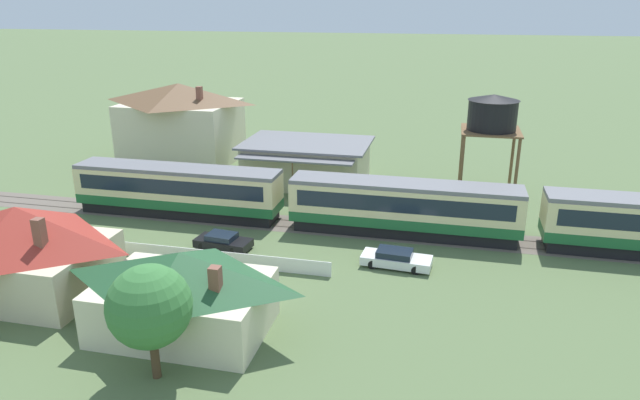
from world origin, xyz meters
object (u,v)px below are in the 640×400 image
(station_house_brown_roof, at_px, (181,122))
(parked_car_green, at_px, (50,226))
(yard_tree_1, at_px, (150,110))
(yard_tree_2, at_px, (149,307))
(cottage_dark_green_roof, at_px, (182,291))
(parked_car_white, at_px, (396,259))
(parked_car_black, at_px, (223,241))
(passenger_train, at_px, (407,206))
(station_building, at_px, (307,162))
(water_tower, at_px, (492,115))
(cottage_red_roof, at_px, (22,248))

(station_house_brown_roof, xyz_separation_m, parked_car_green, (-0.52, -22.24, -3.91))
(yard_tree_1, relative_size, yard_tree_2, 1.12)
(cottage_dark_green_roof, distance_m, parked_car_white, 15.03)
(parked_car_black, bearing_deg, yard_tree_2, -73.67)
(passenger_train, distance_m, parked_car_green, 27.79)
(station_building, relative_size, cottage_dark_green_roof, 1.27)
(station_building, xyz_separation_m, parked_car_white, (10.68, -17.30, -1.52))
(station_building, distance_m, yard_tree_2, 32.16)
(station_house_brown_roof, distance_m, parked_car_green, 22.59)
(passenger_train, bearing_deg, cottage_dark_green_roof, -122.72)
(parked_car_black, distance_m, yard_tree_2, 15.51)
(yard_tree_1, bearing_deg, parked_car_green, -78.81)
(station_building, height_order, yard_tree_1, yard_tree_1)
(yard_tree_2, bearing_deg, yard_tree_1, 118.71)
(parked_car_white, height_order, parked_car_black, parked_car_white)
(station_house_brown_roof, distance_m, water_tower, 33.48)
(parked_car_black, bearing_deg, parked_car_green, -172.71)
(station_building, xyz_separation_m, yard_tree_2, (0.73, -32.10, 1.73))
(cottage_red_roof, xyz_separation_m, yard_tree_1, (-9.90, 33.96, 2.12))
(passenger_train, distance_m, yard_tree_1, 37.56)
(station_house_brown_roof, height_order, parked_car_white, station_house_brown_roof)
(passenger_train, relative_size, parked_car_green, 13.01)
(cottage_dark_green_roof, distance_m, parked_car_black, 11.13)
(parked_car_green, distance_m, parked_car_white, 26.87)
(passenger_train, xyz_separation_m, parked_car_black, (-12.81, -5.81, -1.77))
(parked_car_green, bearing_deg, cottage_dark_green_roof, -122.70)
(parked_car_black, bearing_deg, station_house_brown_roof, 128.14)
(station_house_brown_roof, relative_size, cottage_dark_green_roof, 1.30)
(parked_car_white, bearing_deg, station_building, 126.05)
(parked_car_white, distance_m, parked_car_black, 12.63)
(passenger_train, height_order, water_tower, water_tower)
(station_building, distance_m, cottage_dark_green_roof, 27.94)
(cottage_red_roof, height_order, parked_car_green, cottage_red_roof)
(parked_car_white, bearing_deg, parked_car_black, -176.19)
(passenger_train, xyz_separation_m, cottage_red_roof, (-22.19, -14.62, 0.57))
(station_building, distance_m, parked_car_black, 17.36)
(cottage_red_roof, distance_m, yard_tree_2, 13.55)
(station_house_brown_roof, bearing_deg, station_building, -16.95)
(yard_tree_2, bearing_deg, parked_car_white, 56.08)
(passenger_train, relative_size, cottage_red_roof, 5.34)
(cottage_red_roof, xyz_separation_m, parked_car_white, (22.00, 8.68, -2.32))
(passenger_train, height_order, station_building, passenger_train)
(cottage_red_roof, xyz_separation_m, parked_car_green, (-4.87, 8.51, -2.32))
(station_building, distance_m, station_house_brown_roof, 16.55)
(parked_car_green, xyz_separation_m, parked_car_black, (14.24, 0.29, -0.02))
(cottage_dark_green_roof, bearing_deg, cottage_red_roof, 170.38)
(parked_car_green, bearing_deg, yard_tree_1, 11.04)
(parked_car_white, relative_size, yard_tree_2, 0.83)
(station_building, relative_size, water_tower, 1.30)
(water_tower, height_order, yard_tree_2, water_tower)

